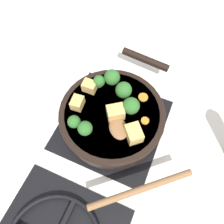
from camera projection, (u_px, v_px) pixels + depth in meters
ground_plane at (112, 125)px, 0.69m from camera, size 2.40×2.40×0.00m
front_burner_grate at (112, 123)px, 0.68m from camera, size 0.31×0.31×0.03m
skillet_pan at (112, 116)px, 0.64m from camera, size 0.30×0.40×0.06m
wooden_spoon at (131, 162)px, 0.54m from camera, size 0.25×0.26×0.02m
tofu_cube_center_large at (115, 112)px, 0.59m from camera, size 0.06×0.06×0.04m
tofu_cube_near_handle at (90, 86)px, 0.63m from camera, size 0.04×0.03×0.03m
tofu_cube_east_chunk at (77, 103)px, 0.61m from camera, size 0.03×0.04×0.03m
tofu_cube_west_chunk at (134, 134)px, 0.56m from camera, size 0.06×0.06×0.04m
broccoli_floret_near_spoon at (124, 90)px, 0.61m from camera, size 0.05×0.05×0.05m
broccoli_floret_center_top at (74, 122)px, 0.57m from camera, size 0.03×0.03×0.04m
broccoli_floret_east_rim at (112, 77)px, 0.63m from camera, size 0.05×0.05×0.05m
broccoli_floret_west_rim at (85, 128)px, 0.56m from camera, size 0.04×0.04×0.05m
broccoli_floret_north_edge at (131, 106)px, 0.59m from camera, size 0.05×0.05×0.05m
broccoli_floret_south_cluster at (99, 81)px, 0.63m from camera, size 0.04×0.04×0.04m
carrot_slice_orange_thin at (145, 121)px, 0.60m from camera, size 0.02×0.02×0.01m
carrot_slice_near_center at (143, 97)px, 0.63m from camera, size 0.03×0.03×0.01m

